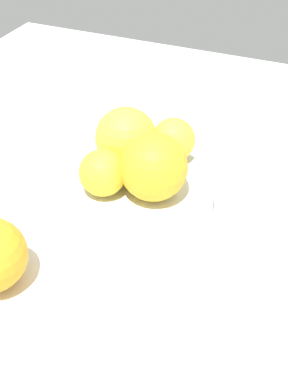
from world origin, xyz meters
The scene contains 7 objects.
ground_plane centered at (0.00, 0.00, -1.00)cm, with size 110.00×110.00×2.00cm, color silver.
fruit_bowl centered at (0.00, 0.00, 1.95)cm, with size 18.98×18.98×4.11cm.
orange_in_bowl_0 centered at (2.05, -1.85, 8.47)cm, with size 8.71×8.71×8.71cm, color yellow.
orange_in_bowl_1 centered at (-3.96, 3.14, 8.36)cm, with size 8.50×8.50×8.50cm, color yellow.
orange_in_bowl_2 centered at (1.56, 6.92, 7.21)cm, with size 6.19×6.19×6.19cm, color yellow.
orange_in_bowl_3 centered at (-4.12, -3.85, 7.19)cm, with size 6.15×6.15×6.15cm, color yellow.
folded_napkin centered at (-2.91, -27.27, 0.15)cm, with size 11.62×11.62×0.30cm, color beige.
Camera 1 is at (20.11, -48.20, 44.51)cm, focal length 45.90 mm.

